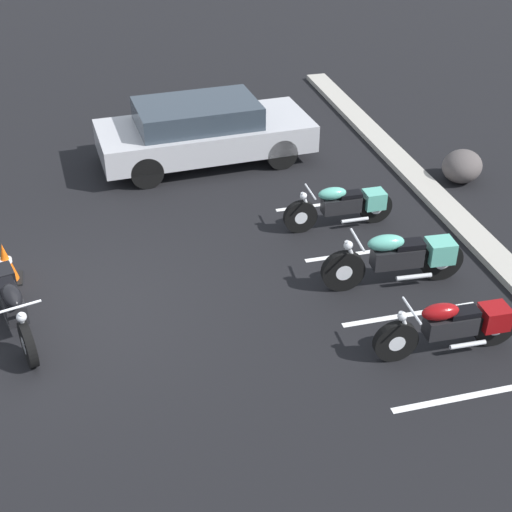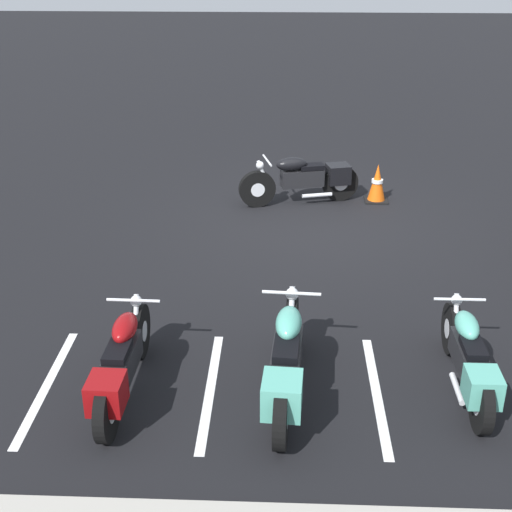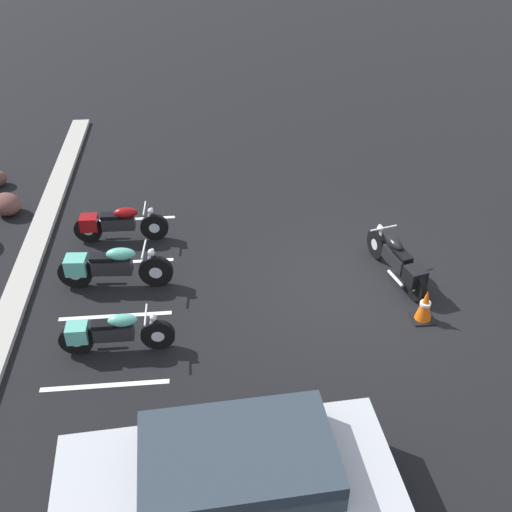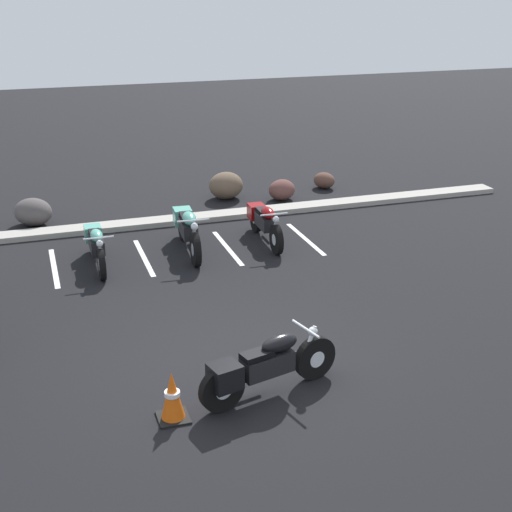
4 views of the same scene
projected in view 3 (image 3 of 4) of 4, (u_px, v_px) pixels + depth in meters
The scene contains 13 objects.
ground at pixel (355, 286), 12.00m from camera, with size 60.00×60.00×0.00m, color black.
motorcycle_black_featured at pixel (398, 261), 11.93m from camera, with size 2.09×0.82×0.84m.
parked_bike_0 at pixel (110, 332), 10.26m from camera, with size 0.56×1.98×0.78m.
parked_bike_1 at pixel (109, 266), 11.74m from camera, with size 0.64×2.26×0.89m.
parked_bike_2 at pixel (116, 224), 13.12m from camera, with size 0.58×2.06×0.81m.
car_silver at pixel (229, 479), 7.61m from camera, with size 2.06×4.40×1.29m.
concrete_curb at pixel (14, 303), 11.45m from camera, with size 18.00×0.50×0.12m, color #A8A399.
landscape_rock_1 at pixel (6, 204), 14.16m from camera, with size 0.74×0.63×0.52m, color brown.
traffic_cone at pixel (425, 306), 10.99m from camera, with size 0.40×0.40×0.67m.
stall_line_0 at pixel (105, 385), 9.81m from camera, with size 0.10×2.10×0.00m, color white.
stall_line_1 at pixel (116, 316), 11.24m from camera, with size 0.10×2.10×0.00m, color white.
stall_line_2 at pixel (124, 262), 12.67m from camera, with size 0.10×2.10×0.00m, color white.
stall_line_3 at pixel (130, 219), 14.10m from camera, with size 0.10×2.10×0.00m, color white.
Camera 3 is at (-9.26, 2.87, 7.37)m, focal length 42.00 mm.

